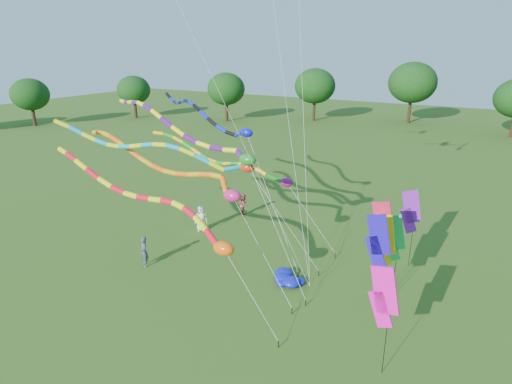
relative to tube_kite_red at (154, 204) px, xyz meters
The scene contains 18 objects.
ground 6.41m from the tube_kite_red, 14.69° to the right, with size 160.00×160.00×0.00m, color #2B5115.
tree_ring 3.73m from the tube_kite_red, 50.91° to the right, with size 115.96×119.70×9.62m.
tube_kite_red is the anchor object (origin of this frame).
tube_kite_orange 2.34m from the tube_kite_red, 97.12° to the left, with size 14.14×2.23×7.41m.
tube_kite_purple 5.28m from the tube_kite_red, 106.92° to the left, with size 16.27×5.48×8.92m.
tube_kite_blue 7.39m from the tube_kite_red, 101.23° to the left, with size 12.72×5.51×8.92m.
tube_kite_cyan 2.92m from the tube_kite_red, 102.34° to the left, with size 13.65×4.24×8.25m.
tube_kite_green 7.08m from the tube_kite_red, 89.22° to the left, with size 13.11×1.42×6.58m.
banner_pole_blue_a 10.57m from the tube_kite_red, 13.07° to the left, with size 1.16×0.13×4.93m.
banner_pole_orange 11.01m from the tube_kite_red, 19.71° to the left, with size 1.11×0.49×4.46m.
banner_pole_red 10.86m from the tube_kite_red, 21.97° to the left, with size 1.16×0.10×4.91m.
banner_pole_violet 13.33m from the tube_kite_red, 36.76° to the left, with size 1.11×0.51×4.40m.
banner_pole_magenta_b 11.48m from the tube_kite_red, ahead, with size 1.16×0.17×4.40m.
banner_pole_green 11.70m from the tube_kite_red, 25.83° to the left, with size 1.12×0.48×4.00m.
blue_nylon_heap 7.74m from the tube_kite_red, 27.20° to the left, with size 1.49×1.48×0.50m.
person_a 7.29m from the tube_kite_red, 107.04° to the left, with size 0.83×0.54×1.69m, color silver.
person_b 3.87m from the tube_kite_red, 155.89° to the left, with size 0.63×0.41×1.73m, color #3C4354.
person_c 10.42m from the tube_kite_red, 94.72° to the left, with size 0.77×0.60×1.59m, color #984237.
Camera 1 is at (9.19, -13.26, 11.53)m, focal length 30.00 mm.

